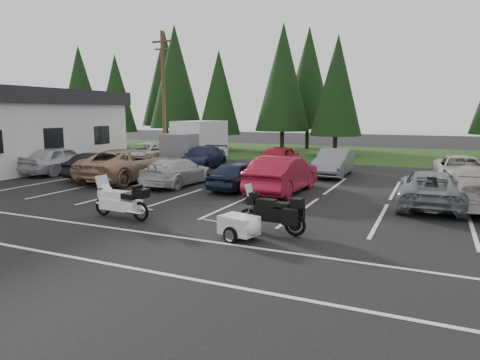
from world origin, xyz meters
name	(u,v)px	position (x,y,z in m)	size (l,w,h in m)	color
ground	(207,209)	(0.00, 0.00, 0.00)	(120.00, 120.00, 0.00)	black
grass_strip	(341,153)	(0.00, 24.00, 0.01)	(80.00, 16.00, 0.01)	#1D3912
lake_water	(410,137)	(4.00, 55.00, 0.00)	(70.00, 50.00, 0.02)	gray
utility_pole	(164,95)	(-10.00, 12.00, 4.70)	(1.60, 0.26, 9.00)	#473321
box_truck	(193,142)	(-8.00, 12.50, 1.45)	(2.40, 5.60, 2.90)	silver
stall_markings	(231,199)	(0.00, 2.00, 0.00)	(32.00, 16.00, 0.01)	silver
conifer_0	(80,87)	(-28.00, 22.50, 6.23)	(4.58, 4.58, 10.66)	#332316
conifer_1	(116,94)	(-22.00, 21.20, 5.39)	(3.96, 3.96, 9.22)	#332316
conifer_2	(175,77)	(-16.00, 22.80, 6.95)	(5.10, 5.10, 11.89)	#332316
conifer_3	(219,93)	(-10.50, 21.40, 5.27)	(3.87, 3.87, 9.02)	#332316
conifer_4	(283,77)	(-5.00, 22.90, 6.53)	(4.80, 4.80, 11.17)	#332316
conifer_5	(337,86)	(0.00, 21.60, 5.63)	(4.14, 4.14, 9.63)	#332316
conifer_back_a	(165,79)	(-20.00, 27.00, 7.19)	(5.28, 5.28, 12.30)	#332316
conifer_back_b	(308,78)	(-4.00, 27.50, 6.77)	(4.97, 4.97, 11.58)	#332316
car_near_0	(61,160)	(-12.15, 4.66, 0.80)	(1.89, 4.69, 1.60)	silver
car_near_1	(101,165)	(-8.88, 4.31, 0.68)	(1.44, 4.13, 1.36)	black
car_near_2	(128,164)	(-7.00, 4.28, 0.82)	(2.73, 5.91, 1.64)	#A47E5F
car_near_3	(178,171)	(-3.83, 4.03, 0.66)	(1.86, 4.57, 1.32)	beige
car_near_4	(239,175)	(-0.65, 4.23, 0.67)	(1.57, 3.90, 1.33)	#17223A
car_near_5	(283,174)	(1.45, 4.22, 0.82)	(1.73, 4.96, 1.63)	maroon
car_near_6	(431,189)	(7.37, 3.79, 0.67)	(2.23, 4.83, 1.34)	slate
car_near_7	(478,187)	(8.94, 4.30, 0.79)	(2.22, 5.45, 1.58)	#AAA39C
car_far_0	(146,154)	(-10.46, 10.41, 0.73)	(2.42, 5.25, 1.46)	white
car_far_1	(202,158)	(-5.86, 9.98, 0.69)	(1.93, 4.74, 1.38)	#171B3B
car_far_2	(277,159)	(-1.06, 10.44, 0.77)	(1.82, 4.54, 1.55)	maroon
car_far_3	(334,163)	(2.38, 10.23, 0.75)	(1.58, 4.53, 1.49)	slate
car_far_4	(461,171)	(8.66, 9.82, 0.70)	(2.31, 5.00, 1.39)	beige
touring_motorcycle	(121,198)	(-1.91, -2.42, 0.71)	(2.55, 0.79, 1.41)	white
cargo_trailer	(239,227)	(2.63, -2.97, 0.34)	(1.46, 0.82, 0.68)	white
adventure_motorcycle	(271,209)	(3.20, -1.98, 0.71)	(2.34, 0.81, 1.42)	black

